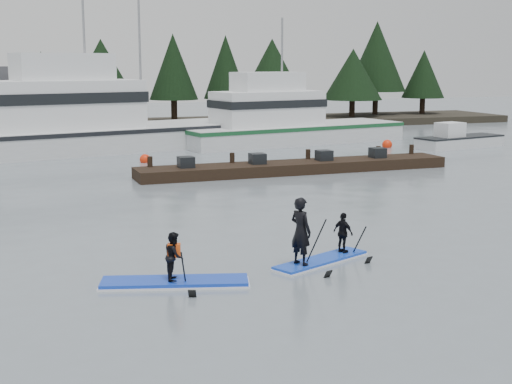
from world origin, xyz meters
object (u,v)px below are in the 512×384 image
object	(u,v)px
paddleboard_solo	(175,271)
paddleboard_duo	(316,239)
fishing_boat_large	(94,137)
fishing_boat_medium	(286,133)
floating_dock	(296,167)

from	to	relation	value
paddleboard_solo	paddleboard_duo	size ratio (longest dim) A/B	1.19
fishing_boat_large	paddleboard_duo	size ratio (longest dim) A/B	6.67
paddleboard_solo	fishing_boat_medium	bearing A→B (deg)	79.04
floating_dock	paddleboard_solo	bearing A→B (deg)	-122.64
fishing_boat_large	paddleboard_duo	bearing A→B (deg)	-98.26
fishing_boat_large	paddleboard_solo	world-z (taller)	fishing_boat_large
floating_dock	paddleboard_solo	size ratio (longest dim) A/B	4.34
fishing_boat_medium	paddleboard_solo	world-z (taller)	fishing_boat_medium
fishing_boat_large	floating_dock	bearing A→B (deg)	-69.54
fishing_boat_medium	floating_dock	bearing A→B (deg)	-120.65
floating_dock	paddleboard_duo	xyz separation A→B (m)	(-5.56, -15.08, 0.42)
fishing_boat_large	paddleboard_duo	world-z (taller)	fishing_boat_large
fishing_boat_medium	floating_dock	distance (m)	13.00
fishing_boat_large	fishing_boat_medium	distance (m)	12.52
floating_dock	paddleboard_duo	bearing A→B (deg)	-111.69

